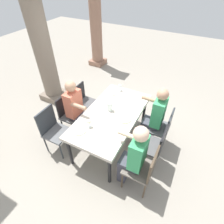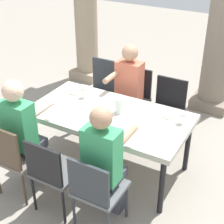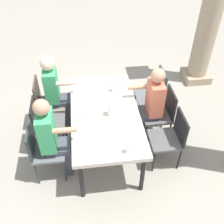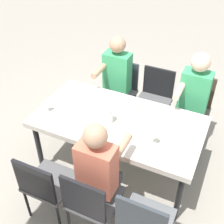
{
  "view_description": "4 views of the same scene",
  "coord_description": "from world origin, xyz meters",
  "px_view_note": "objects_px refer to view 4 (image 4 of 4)",
  "views": [
    {
      "loc": [
        -2.21,
        -1.16,
        2.96
      ],
      "look_at": [
        -0.07,
        -0.05,
        0.88
      ],
      "focal_mm": 28.54,
      "sensor_mm": 36.0,
      "label": 1
    },
    {
      "loc": [
        1.67,
        -2.93,
        2.74
      ],
      "look_at": [
        0.04,
        -0.01,
        0.79
      ],
      "focal_mm": 55.25,
      "sensor_mm": 36.0,
      "label": 2
    },
    {
      "loc": [
        2.81,
        -0.26,
        3.21
      ],
      "look_at": [
        0.14,
        0.08,
        0.86
      ],
      "focal_mm": 42.0,
      "sensor_mm": 36.0,
      "label": 3
    },
    {
      "loc": [
        -0.99,
        2.27,
        2.82
      ],
      "look_at": [
        0.11,
        -0.07,
        0.78
      ],
      "focal_mm": 47.7,
      "sensor_mm": 36.0,
      "label": 4
    }
  ],
  "objects_px": {
    "diner_man_white": "(115,83)",
    "chair_mid_south": "(155,97)",
    "chair_mid_north": "(91,201)",
    "chair_east_south": "(120,89)",
    "chair_west_south": "(193,106)",
    "plate_0": "(166,154)",
    "dining_table": "(118,124)",
    "chair_west_north": "(144,224)",
    "plate_1": "(130,106)",
    "water_pitcher": "(108,116)",
    "diner_guest_third": "(101,173)",
    "wine_glass_0": "(155,135)",
    "wine_glass_2": "(46,103)",
    "diner_woman_green": "(192,102)",
    "plate_2": "(55,119)",
    "chair_east_north": "(45,183)"
  },
  "relations": [
    {
      "from": "diner_man_white",
      "to": "chair_mid_south",
      "type": "bearing_deg",
      "value": -161.16
    },
    {
      "from": "chair_mid_north",
      "to": "chair_east_south",
      "type": "distance_m",
      "value": 1.87
    },
    {
      "from": "chair_west_south",
      "to": "chair_mid_north",
      "type": "distance_m",
      "value": 1.87
    },
    {
      "from": "chair_mid_north",
      "to": "plate_0",
      "type": "distance_m",
      "value": 0.82
    },
    {
      "from": "dining_table",
      "to": "chair_east_south",
      "type": "height_order",
      "value": "chair_east_south"
    },
    {
      "from": "chair_west_north",
      "to": "plate_1",
      "type": "bearing_deg",
      "value": -62.54
    },
    {
      "from": "plate_1",
      "to": "water_pitcher",
      "type": "distance_m",
      "value": 0.38
    },
    {
      "from": "chair_mid_north",
      "to": "diner_man_white",
      "type": "distance_m",
      "value": 1.71
    },
    {
      "from": "plate_1",
      "to": "water_pitcher",
      "type": "height_order",
      "value": "water_pitcher"
    },
    {
      "from": "diner_guest_third",
      "to": "wine_glass_0",
      "type": "xyz_separation_m",
      "value": [
        -0.33,
        -0.52,
        0.16
      ]
    },
    {
      "from": "diner_guest_third",
      "to": "plate_0",
      "type": "distance_m",
      "value": 0.64
    },
    {
      "from": "dining_table",
      "to": "chair_mid_south",
      "type": "height_order",
      "value": "chair_mid_south"
    },
    {
      "from": "wine_glass_0",
      "to": "chair_east_south",
      "type": "bearing_deg",
      "value": -52.39
    },
    {
      "from": "chair_west_south",
      "to": "plate_0",
      "type": "distance_m",
      "value": 1.21
    },
    {
      "from": "diner_man_white",
      "to": "wine_glass_2",
      "type": "bearing_deg",
      "value": 65.82
    },
    {
      "from": "chair_west_north",
      "to": "plate_1",
      "type": "xyz_separation_m",
      "value": [
        0.62,
        -1.19,
        0.24
      ]
    },
    {
      "from": "diner_guest_third",
      "to": "plate_0",
      "type": "bearing_deg",
      "value": -139.31
    },
    {
      "from": "diner_woman_green",
      "to": "diner_man_white",
      "type": "height_order",
      "value": "diner_woman_green"
    },
    {
      "from": "diner_woman_green",
      "to": "chair_east_south",
      "type": "bearing_deg",
      "value": -10.42
    },
    {
      "from": "plate_0",
      "to": "water_pitcher",
      "type": "distance_m",
      "value": 0.74
    },
    {
      "from": "chair_west_north",
      "to": "water_pitcher",
      "type": "bearing_deg",
      "value": -48.73
    },
    {
      "from": "chair_west_north",
      "to": "plate_2",
      "type": "distance_m",
      "value": 1.43
    },
    {
      "from": "wine_glass_0",
      "to": "plate_1",
      "type": "bearing_deg",
      "value": -46.64
    },
    {
      "from": "plate_0",
      "to": "wine_glass_0",
      "type": "height_order",
      "value": "wine_glass_0"
    },
    {
      "from": "diner_man_white",
      "to": "plate_2",
      "type": "xyz_separation_m",
      "value": [
        0.25,
        1.02,
        0.06
      ]
    },
    {
      "from": "plate_0",
      "to": "diner_guest_third",
      "type": "bearing_deg",
      "value": 40.69
    },
    {
      "from": "dining_table",
      "to": "plate_0",
      "type": "height_order",
      "value": "plate_0"
    },
    {
      "from": "diner_guest_third",
      "to": "plate_0",
      "type": "relative_size",
      "value": 5.29
    },
    {
      "from": "diner_guest_third",
      "to": "plate_1",
      "type": "bearing_deg",
      "value": -83.6
    },
    {
      "from": "chair_mid_south",
      "to": "chair_west_north",
      "type": "bearing_deg",
      "value": 105.79
    },
    {
      "from": "water_pitcher",
      "to": "chair_mid_south",
      "type": "bearing_deg",
      "value": -102.56
    },
    {
      "from": "plate_0",
      "to": "wine_glass_2",
      "type": "height_order",
      "value": "wine_glass_2"
    },
    {
      "from": "chair_west_north",
      "to": "chair_east_north",
      "type": "relative_size",
      "value": 1.07
    },
    {
      "from": "dining_table",
      "to": "wine_glass_0",
      "type": "bearing_deg",
      "value": 158.54
    },
    {
      "from": "diner_guest_third",
      "to": "plate_2",
      "type": "distance_m",
      "value": 0.86
    },
    {
      "from": "plate_0",
      "to": "water_pitcher",
      "type": "relative_size",
      "value": 1.38
    },
    {
      "from": "chair_west_south",
      "to": "plate_1",
      "type": "xyz_separation_m",
      "value": [
        0.62,
        0.62,
        0.24
      ]
    },
    {
      "from": "wine_glass_2",
      "to": "chair_east_south",
      "type": "bearing_deg",
      "value": -110.84
    },
    {
      "from": "chair_mid_south",
      "to": "wine_glass_0",
      "type": "relative_size",
      "value": 5.92
    },
    {
      "from": "plate_1",
      "to": "chair_west_south",
      "type": "bearing_deg",
      "value": -134.87
    },
    {
      "from": "chair_mid_north",
      "to": "plate_2",
      "type": "bearing_deg",
      "value": -38.64
    },
    {
      "from": "water_pitcher",
      "to": "wine_glass_2",
      "type": "bearing_deg",
      "value": 9.61
    },
    {
      "from": "chair_west_south",
      "to": "diner_woman_green",
      "type": "height_order",
      "value": "diner_woman_green"
    },
    {
      "from": "chair_east_north",
      "to": "plate_0",
      "type": "relative_size",
      "value": 3.5
    },
    {
      "from": "chair_east_north",
      "to": "plate_2",
      "type": "xyz_separation_m",
      "value": [
        0.25,
        -0.6,
        0.26
      ]
    },
    {
      "from": "wine_glass_0",
      "to": "plate_1",
      "type": "relative_size",
      "value": 0.64
    },
    {
      "from": "chair_west_north",
      "to": "chair_mid_north",
      "type": "height_order",
      "value": "chair_west_north"
    },
    {
      "from": "chair_mid_north",
      "to": "diner_man_white",
      "type": "xyz_separation_m",
      "value": [
        0.5,
        -1.62,
        0.18
      ]
    },
    {
      "from": "diner_guest_third",
      "to": "wine_glass_2",
      "type": "xyz_separation_m",
      "value": [
        0.92,
        -0.5,
        0.16
      ]
    },
    {
      "from": "plate_2",
      "to": "chair_west_north",
      "type": "bearing_deg",
      "value": 154.25
    }
  ]
}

